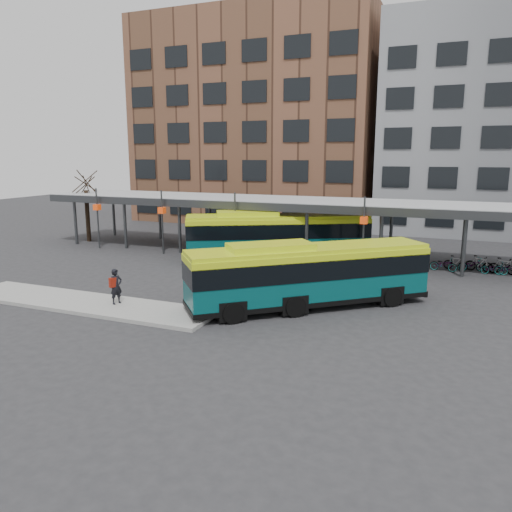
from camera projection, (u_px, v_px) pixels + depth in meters
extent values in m
plane|color=#28282B|center=(210.00, 301.00, 25.70)|extent=(120.00, 120.00, 0.00)
cube|color=gray|center=(85.00, 303.00, 25.00)|extent=(14.00, 3.00, 0.18)
cube|color=#999B9E|center=(291.00, 201.00, 36.69)|extent=(40.00, 6.00, 0.35)
cube|color=#383A3D|center=(277.00, 207.00, 34.00)|extent=(40.00, 0.15, 0.55)
cylinder|color=#383A3D|center=(76.00, 222.00, 41.52)|extent=(0.24, 0.24, 3.80)
cylinder|color=#383A3D|center=(114.00, 215.00, 46.05)|extent=(0.24, 0.24, 3.80)
cylinder|color=#383A3D|center=(125.00, 225.00, 39.67)|extent=(0.24, 0.24, 3.80)
cylinder|color=#383A3D|center=(160.00, 218.00, 44.20)|extent=(0.24, 0.24, 3.80)
cylinder|color=#383A3D|center=(180.00, 228.00, 37.81)|extent=(0.24, 0.24, 3.80)
cylinder|color=#383A3D|center=(210.00, 220.00, 42.34)|extent=(0.24, 0.24, 3.80)
cylinder|color=#383A3D|center=(240.00, 232.00, 35.96)|extent=(0.24, 0.24, 3.80)
cylinder|color=#383A3D|center=(265.00, 223.00, 40.49)|extent=(0.24, 0.24, 3.80)
cylinder|color=#383A3D|center=(306.00, 236.00, 34.10)|extent=(0.24, 0.24, 3.80)
cylinder|color=#383A3D|center=(325.00, 227.00, 38.63)|extent=(0.24, 0.24, 3.80)
cylinder|color=#383A3D|center=(381.00, 241.00, 32.25)|extent=(0.24, 0.24, 3.80)
cylinder|color=#383A3D|center=(391.00, 230.00, 36.78)|extent=(0.24, 0.24, 3.80)
cylinder|color=#383A3D|center=(464.00, 246.00, 30.39)|extent=(0.24, 0.24, 3.80)
cylinder|color=#383A3D|center=(464.00, 234.00, 34.92)|extent=(0.24, 0.24, 3.80)
cylinder|color=#383A3D|center=(98.00, 219.00, 39.58)|extent=(0.12, 0.12, 4.80)
cube|color=red|center=(97.00, 207.00, 39.40)|extent=(0.45, 0.45, 0.45)
cylinder|color=#383A3D|center=(162.00, 222.00, 37.36)|extent=(0.12, 0.12, 4.80)
cube|color=red|center=(162.00, 210.00, 37.18)|extent=(0.45, 0.45, 0.45)
cylinder|color=#383A3D|center=(235.00, 227.00, 35.13)|extent=(0.12, 0.12, 4.80)
cube|color=red|center=(235.00, 214.00, 34.95)|extent=(0.45, 0.45, 0.45)
cylinder|color=#383A3D|center=(363.00, 234.00, 31.79)|extent=(0.12, 0.12, 4.80)
cube|color=red|center=(364.00, 220.00, 31.61)|extent=(0.45, 0.45, 0.45)
cylinder|color=black|center=(88.00, 216.00, 42.82)|extent=(0.36, 0.36, 4.40)
cylinder|color=black|center=(86.00, 186.00, 42.26)|extent=(0.08, 1.63, 1.59)
cylinder|color=black|center=(86.00, 185.00, 42.39)|extent=(1.63, 0.13, 1.59)
cylinder|color=black|center=(85.00, 186.00, 42.33)|extent=(0.15, 1.63, 1.59)
cylinder|color=black|center=(85.00, 186.00, 42.21)|extent=(1.63, 0.10, 1.59)
cube|color=brown|center=(260.00, 122.00, 56.22)|extent=(26.00, 14.00, 22.00)
cube|color=#06494A|center=(309.00, 276.00, 24.31)|extent=(10.69, 9.62, 2.48)
cube|color=black|center=(309.00, 266.00, 24.21)|extent=(10.77, 9.70, 0.94)
cube|color=#C0D615|center=(309.00, 249.00, 24.04)|extent=(10.63, 9.54, 0.20)
cube|color=#C0D615|center=(271.00, 247.00, 23.40)|extent=(4.19, 3.94, 0.35)
cube|color=black|center=(308.00, 298.00, 24.54)|extent=(10.78, 9.70, 0.24)
cylinder|color=black|center=(392.00, 297.00, 24.61)|extent=(0.95, 0.87, 0.99)
cylinder|color=black|center=(367.00, 285.00, 26.87)|extent=(0.95, 0.87, 0.99)
cylinder|color=black|center=(295.00, 307.00, 23.04)|extent=(0.95, 0.87, 0.99)
cylinder|color=black|center=(277.00, 293.00, 25.30)|extent=(0.95, 0.87, 0.99)
cylinder|color=black|center=(233.00, 313.00, 22.13)|extent=(0.95, 0.87, 0.99)
cylinder|color=black|center=(220.00, 298.00, 24.39)|extent=(0.95, 0.87, 0.99)
cube|color=#06494A|center=(277.00, 236.00, 35.26)|extent=(12.47, 8.37, 2.65)
cube|color=black|center=(277.00, 229.00, 35.15)|extent=(12.55, 8.45, 1.01)
cube|color=#C0D615|center=(278.00, 216.00, 34.97)|extent=(12.42, 8.27, 0.21)
cube|color=#C0D615|center=(247.00, 214.00, 34.71)|extent=(4.64, 3.69, 0.37)
cube|color=black|center=(277.00, 253.00, 35.50)|extent=(12.56, 8.45, 0.25)
cylinder|color=black|center=(340.00, 255.00, 34.67)|extent=(1.09, 0.78, 1.06)
cylinder|color=black|center=(331.00, 248.00, 37.19)|extent=(1.09, 0.78, 1.06)
cylinder|color=black|center=(262.00, 257.00, 34.10)|extent=(1.09, 0.78, 1.06)
cylinder|color=black|center=(258.00, 250.00, 36.62)|extent=(1.09, 0.78, 1.06)
cylinder|color=black|center=(215.00, 258.00, 33.78)|extent=(1.09, 0.78, 1.06)
cylinder|color=black|center=(214.00, 250.00, 36.30)|extent=(1.09, 0.78, 1.06)
imported|color=black|center=(116.00, 286.00, 24.43)|extent=(0.61, 0.74, 1.75)
cube|color=maroon|center=(113.00, 282.00, 24.25)|extent=(0.28, 0.37, 0.47)
imported|color=slate|center=(443.00, 264.00, 32.11)|extent=(1.77, 0.83, 0.89)
imported|color=slate|center=(456.00, 263.00, 32.45)|extent=(1.61, 0.81, 0.93)
imported|color=slate|center=(472.00, 264.00, 32.05)|extent=(1.83, 1.15, 0.91)
imported|color=slate|center=(479.00, 264.00, 31.99)|extent=(1.78, 0.95, 1.03)
imported|color=slate|center=(494.00, 268.00, 31.17)|extent=(1.65, 0.66, 0.85)
imported|color=slate|center=(503.00, 266.00, 31.26)|extent=(1.78, 0.62, 1.05)
imported|color=slate|center=(510.00, 268.00, 30.90)|extent=(1.89, 0.84, 0.96)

